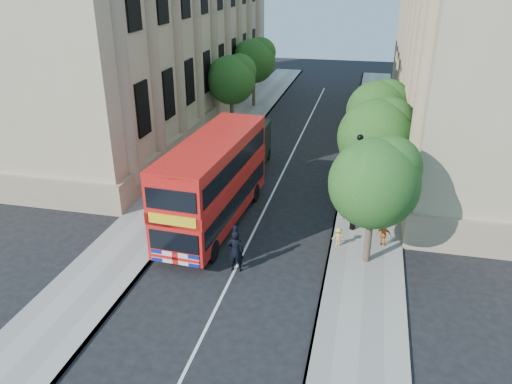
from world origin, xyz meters
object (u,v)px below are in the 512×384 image
Objects in this scene: police_constable at (236,251)px; woman_pedestrian at (344,202)px; lamp_post at (356,187)px; box_van at (251,148)px; double_decker_bus at (214,180)px.

police_constable is 7.63m from woman_pedestrian.
woman_pedestrian is (-0.60, 1.27, -1.49)m from lamp_post.
police_constable is 1.13× the size of woman_pedestrian.
box_van is at bearing -84.20° from police_constable.
lamp_post is 10.80m from box_van.
woman_pedestrian is at bearing 115.35° from lamp_post.
lamp_post is at bearing -47.52° from box_van.
lamp_post is 1.05× the size of box_van.
double_decker_bus is 2.07× the size of box_van.
lamp_post is 2.54× the size of police_constable.
double_decker_bus is (-7.22, -0.85, 0.06)m from lamp_post.
lamp_post reaches higher than woman_pedestrian.
lamp_post is 0.51× the size of double_decker_bus.
woman_pedestrian is (4.35, 6.27, 0.01)m from police_constable.
police_constable is at bearing -134.70° from lamp_post.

